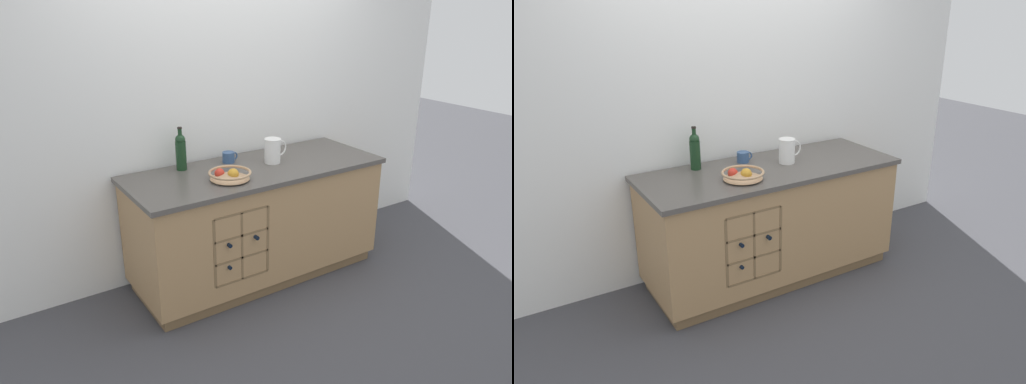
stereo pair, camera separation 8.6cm
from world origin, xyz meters
The scene contains 7 objects.
ground_plane centered at (0.00, 0.00, 0.00)m, with size 14.00×14.00×0.00m, color #424247.
back_wall centered at (0.00, 0.41, 1.27)m, with size 4.40×0.06×2.55m, color white.
kitchen_island centered at (0.00, 0.00, 0.45)m, with size 1.92×0.74×0.88m.
fruit_bowl centered at (-0.30, -0.13, 0.92)m, with size 0.29×0.29×0.09m.
white_pitcher centered at (0.17, 0.03, 0.98)m, with size 0.19×0.13×0.19m.
ceramic_mug centered at (-0.11, 0.21, 0.92)m, with size 0.13×0.09×0.08m.
standing_wine_bottle centered at (-0.48, 0.25, 1.02)m, with size 0.08×0.08×0.31m.
Camera 1 is at (-1.87, -2.89, 2.04)m, focal length 35.00 mm.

